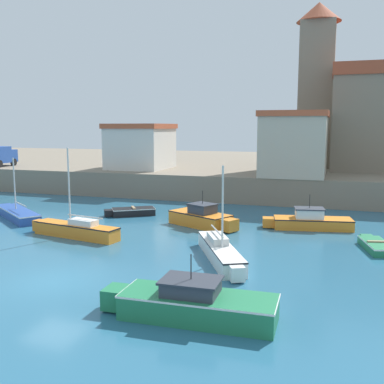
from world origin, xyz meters
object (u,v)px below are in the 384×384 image
at_px(dinghy_black_1, 132,211).
at_px(sailboat_blue_5, 17,213).
at_px(dinghy_green_0, 376,245).
at_px(sailboat_white_9, 220,251).
at_px(motorboat_orange_8, 310,221).
at_px(church, 372,114).
at_px(motorboat_green_2, 193,303).
at_px(harbor_shed_mid_row, 141,146).
at_px(sailboat_orange_3, 75,229).
at_px(harbor_shed_near_wharf, 294,143).
at_px(motorboat_orange_6, 202,218).

relative_size(dinghy_black_1, sailboat_blue_5, 0.60).
distance_m(dinghy_green_0, sailboat_white_9, 8.98).
relative_size(dinghy_black_1, motorboat_orange_8, 0.63).
bearing_deg(motorboat_orange_8, church, 77.63).
bearing_deg(dinghy_black_1, motorboat_orange_8, -2.07).
bearing_deg(dinghy_black_1, motorboat_green_2, -58.12).
relative_size(motorboat_green_2, sailboat_white_9, 0.99).
bearing_deg(motorboat_green_2, motorboat_orange_8, 78.90).
xyz_separation_m(motorboat_orange_8, church, (5.01, 22.87, 7.53)).
distance_m(dinghy_green_0, church, 28.18).
height_order(motorboat_orange_8, church, church).
xyz_separation_m(sailboat_white_9, harbor_shed_mid_row, (-14.25, 21.92, 4.25)).
height_order(sailboat_blue_5, church, church).
distance_m(sailboat_orange_3, harbor_shed_near_wharf, 21.68).
bearing_deg(harbor_shed_near_wharf, dinghy_green_0, -68.48).
bearing_deg(harbor_shed_near_wharf, harbor_shed_mid_row, 172.18).
relative_size(dinghy_green_0, motorboat_green_2, 0.60).
bearing_deg(church, dinghy_black_1, -129.27).
relative_size(motorboat_orange_6, harbor_shed_near_wharf, 0.78).
bearing_deg(sailboat_blue_5, sailboat_orange_3, -26.75).
bearing_deg(motorboat_orange_6, motorboat_green_2, -74.73).
xyz_separation_m(motorboat_orange_8, sailboat_white_9, (-3.92, -8.75, -0.03)).
bearing_deg(dinghy_green_0, motorboat_green_2, -120.62).
bearing_deg(church, motorboat_orange_6, -116.33).
distance_m(dinghy_green_0, harbor_shed_mid_row, 28.36).
relative_size(sailboat_white_9, harbor_shed_near_wharf, 0.94).
bearing_deg(sailboat_white_9, sailboat_orange_3, 168.78).
bearing_deg(motorboat_green_2, harbor_shed_mid_row, 117.41).
height_order(dinghy_black_1, harbor_shed_mid_row, harbor_shed_mid_row).
bearing_deg(harbor_shed_mid_row, sailboat_orange_3, -77.12).
distance_m(church, harbor_shed_mid_row, 25.35).
xyz_separation_m(dinghy_green_0, motorboat_orange_6, (-10.84, 2.69, 0.34)).
bearing_deg(motorboat_orange_8, dinghy_green_0, -47.73).
xyz_separation_m(sailboat_orange_3, sailboat_white_9, (9.68, -1.92, -0.03)).
xyz_separation_m(sailboat_blue_5, motorboat_orange_6, (13.82, 1.67, 0.22)).
height_order(dinghy_green_0, motorboat_orange_6, motorboat_orange_6).
bearing_deg(harbor_shed_near_wharf, sailboat_blue_5, -142.88).
height_order(dinghy_green_0, dinghy_black_1, dinghy_black_1).
bearing_deg(church, sailboat_orange_3, -122.09).
bearing_deg(dinghy_green_0, sailboat_white_9, -149.43).
distance_m(motorboat_orange_6, sailboat_white_9, 7.89).
relative_size(dinghy_green_0, motorboat_orange_6, 0.72).
bearing_deg(harbor_shed_mid_row, church, 22.69).
xyz_separation_m(church, harbor_shed_mid_row, (-23.19, -9.69, -3.32)).
xyz_separation_m(motorboat_green_2, sailboat_blue_5, (-17.75, 12.70, -0.19)).
bearing_deg(sailboat_orange_3, sailboat_blue_5, 153.25).
height_order(sailboat_blue_5, sailboat_white_9, sailboat_white_9).
xyz_separation_m(sailboat_blue_5, harbor_shed_mid_row, (2.69, 16.34, 4.35)).
bearing_deg(sailboat_blue_5, dinghy_green_0, -2.36).
distance_m(motorboat_green_2, harbor_shed_mid_row, 32.98).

